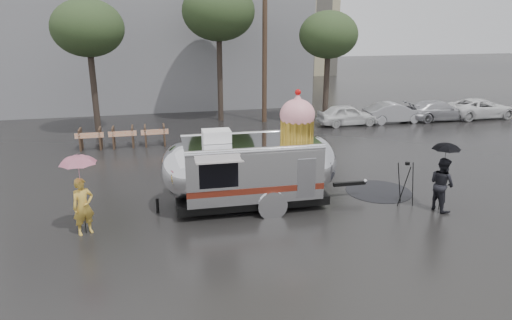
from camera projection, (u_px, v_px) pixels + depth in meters
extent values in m
plane|color=black|center=(296.00, 220.00, 14.10)|extent=(120.00, 120.00, 0.00)
cylinder|color=black|center=(256.00, 177.00, 17.90)|extent=(2.82, 2.82, 0.01)
cylinder|color=black|center=(230.00, 197.00, 15.96)|extent=(3.04, 3.04, 0.01)
cylinder|color=black|center=(378.00, 191.00, 16.47)|extent=(2.35, 2.35, 0.01)
cube|color=slate|center=(147.00, 11.00, 33.63)|extent=(22.00, 12.00, 13.00)
cylinder|color=#473323|center=(265.00, 45.00, 26.33)|extent=(0.28, 0.28, 9.00)
cylinder|color=#382D26|center=(93.00, 80.00, 23.81)|extent=(0.32, 0.32, 5.85)
ellipsoid|color=#25371C|center=(88.00, 28.00, 23.04)|extent=(3.64, 3.64, 2.86)
cylinder|color=#382D26|center=(220.00, 64.00, 27.05)|extent=(0.32, 0.32, 6.75)
ellipsoid|color=#25371C|center=(218.00, 11.00, 26.16)|extent=(4.20, 4.20, 3.30)
cylinder|color=#382D26|center=(327.00, 77.00, 26.69)|extent=(0.32, 0.32, 5.40)
ellipsoid|color=#25371C|center=(329.00, 35.00, 25.98)|extent=(3.36, 3.36, 2.64)
cube|color=#473323|center=(81.00, 139.00, 21.63)|extent=(0.08, 0.80, 1.00)
cube|color=#473323|center=(101.00, 138.00, 21.82)|extent=(0.08, 0.80, 1.00)
cube|color=#E5590C|center=(89.00, 135.00, 21.30)|extent=(1.30, 0.04, 0.25)
cube|color=#473323|center=(114.00, 137.00, 21.95)|extent=(0.08, 0.80, 1.00)
cube|color=#473323|center=(133.00, 136.00, 22.15)|extent=(0.08, 0.80, 1.00)
cube|color=#E5590C|center=(122.00, 134.00, 21.62)|extent=(1.30, 0.04, 0.25)
cube|color=#473323|center=(146.00, 136.00, 22.28)|extent=(0.08, 0.80, 1.00)
cube|color=#473323|center=(164.00, 135.00, 22.47)|extent=(0.08, 0.80, 1.00)
cube|color=#E5590C|center=(155.00, 132.00, 21.95)|extent=(1.30, 0.04, 0.25)
imported|color=silver|center=(347.00, 113.00, 26.57)|extent=(4.00, 1.80, 1.40)
imported|color=#B2B2B7|center=(394.00, 111.00, 27.22)|extent=(4.00, 1.80, 1.40)
imported|color=#B2B2B7|center=(439.00, 109.00, 27.86)|extent=(4.20, 1.80, 1.44)
imported|color=silver|center=(481.00, 106.00, 28.50)|extent=(4.40, 1.90, 1.50)
cube|color=silver|center=(250.00, 166.00, 14.86)|extent=(4.34, 2.32, 1.76)
ellipsoid|color=silver|center=(313.00, 162.00, 15.29)|extent=(1.51, 2.27, 1.76)
ellipsoid|color=silver|center=(184.00, 171.00, 14.43)|extent=(1.51, 2.27, 1.76)
cube|color=black|center=(250.00, 195.00, 15.17)|extent=(4.92, 2.04, 0.29)
cylinder|color=black|center=(272.00, 206.00, 14.32)|extent=(0.69, 0.23, 0.68)
cylinder|color=black|center=(258.00, 184.00, 16.20)|extent=(0.69, 0.23, 0.68)
cylinder|color=silver|center=(273.00, 206.00, 14.18)|extent=(0.94, 0.11, 0.94)
cube|color=black|center=(349.00, 184.00, 15.82)|extent=(1.17, 0.14, 0.12)
sphere|color=silver|center=(365.00, 181.00, 15.93)|extent=(0.16, 0.16, 0.16)
cylinder|color=black|center=(157.00, 206.00, 14.59)|extent=(0.10, 0.10, 0.49)
cube|color=#581B10|center=(257.00, 191.00, 13.95)|extent=(4.30, 0.11, 0.20)
cube|color=#581B10|center=(244.00, 168.00, 16.04)|extent=(4.30, 0.11, 0.20)
cube|color=black|center=(219.00, 176.00, 13.52)|extent=(1.17, 0.05, 0.78)
cube|color=#9D9692|center=(219.00, 162.00, 13.16)|extent=(1.38, 0.51, 0.14)
cube|color=silver|center=(307.00, 178.00, 14.16)|extent=(0.59, 0.04, 1.27)
cube|color=white|center=(216.00, 136.00, 14.33)|extent=(0.89, 0.65, 0.37)
cylinder|color=gold|center=(297.00, 129.00, 14.83)|extent=(1.03, 1.03, 0.59)
ellipsoid|color=#F8A3AA|center=(297.00, 115.00, 14.69)|extent=(1.15, 1.15, 1.02)
cone|color=#F8A3AA|center=(298.00, 99.00, 14.54)|extent=(0.50, 0.50, 0.39)
sphere|color=red|center=(298.00, 92.00, 14.47)|extent=(0.20, 0.20, 0.20)
imported|color=gold|center=(83.00, 206.00, 13.00)|extent=(0.72, 0.64, 1.69)
imported|color=pink|center=(79.00, 169.00, 12.67)|extent=(1.26, 1.26, 0.86)
cylinder|color=black|center=(83.00, 207.00, 13.01)|extent=(0.02, 0.02, 1.65)
imported|color=black|center=(442.00, 184.00, 14.65)|extent=(0.61, 0.92, 1.76)
imported|color=black|center=(446.00, 153.00, 14.34)|extent=(1.08, 1.08, 0.74)
cylinder|color=black|center=(442.00, 186.00, 14.67)|extent=(0.02, 0.02, 1.65)
cylinder|color=black|center=(413.00, 184.00, 15.14)|extent=(0.08, 0.33, 1.43)
cylinder|color=black|center=(399.00, 182.00, 15.33)|extent=(0.31, 0.13, 1.44)
cylinder|color=black|center=(404.00, 187.00, 14.91)|extent=(0.26, 0.23, 1.44)
cube|color=black|center=(407.00, 163.00, 14.91)|extent=(0.14, 0.12, 0.10)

